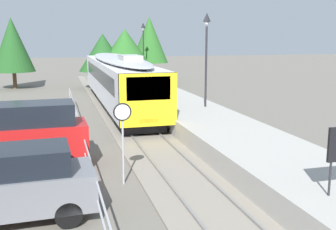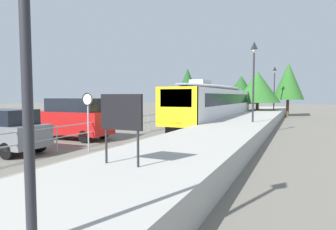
# 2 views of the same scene
# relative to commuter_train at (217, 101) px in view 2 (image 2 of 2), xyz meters

# --- Properties ---
(ground_plane) EXTENTS (160.00, 160.00, 0.00)m
(ground_plane) POSITION_rel_commuter_train_xyz_m (-3.00, -6.00, -2.15)
(ground_plane) COLOR #6B665B
(track_rails) EXTENTS (3.20, 60.00, 0.14)m
(track_rails) POSITION_rel_commuter_train_xyz_m (0.00, -6.00, -2.11)
(track_rails) COLOR gray
(track_rails) RESTS_ON ground
(commuter_train) EXTENTS (2.82, 19.38, 3.74)m
(commuter_train) POSITION_rel_commuter_train_xyz_m (0.00, 0.00, 0.00)
(commuter_train) COLOR silver
(commuter_train) RESTS_ON track_rails
(station_platform) EXTENTS (3.90, 60.00, 0.90)m
(station_platform) POSITION_rel_commuter_train_xyz_m (3.25, -6.00, -1.70)
(station_platform) COLOR #A8A59E
(station_platform) RESTS_ON ground
(platform_lamp_mid_platform) EXTENTS (0.34, 0.34, 5.35)m
(platform_lamp_mid_platform) POSITION_rel_commuter_train_xyz_m (4.17, -6.12, 2.48)
(platform_lamp_mid_platform) COLOR #232328
(platform_lamp_mid_platform) RESTS_ON station_platform
(platform_lamp_far_end) EXTENTS (0.34, 0.34, 5.35)m
(platform_lamp_far_end) POSITION_rel_commuter_train_xyz_m (4.17, 11.22, 2.48)
(platform_lamp_far_end) COLOR #232328
(platform_lamp_far_end) RESTS_ON station_platform
(platform_notice_board) EXTENTS (1.20, 0.08, 1.80)m
(platform_notice_board) POSITION_rel_commuter_train_xyz_m (2.93, -19.78, 0.04)
(platform_notice_board) COLOR #232328
(platform_notice_board) RESTS_ON station_platform
(speed_limit_sign) EXTENTS (0.61, 0.10, 2.81)m
(speed_limit_sign) POSITION_rel_commuter_train_xyz_m (-2.14, -15.17, -0.02)
(speed_limit_sign) COLOR #9EA0A5
(speed_limit_sign) RESTS_ON ground
(carpark_fence) EXTENTS (0.06, 36.06, 1.25)m
(carpark_fence) POSITION_rel_commuter_train_xyz_m (-3.30, -16.00, -1.24)
(carpark_fence) COLOR #9EA0A5
(carpark_fence) RESTS_ON ground
(parked_suv_grey) EXTENTS (4.67, 2.09, 2.04)m
(parked_suv_grey) POSITION_rel_commuter_train_xyz_m (-5.55, -17.19, -1.08)
(parked_suv_grey) COLOR slate
(parked_suv_grey) RESTS_ON ground
(parked_van_red) EXTENTS (4.95, 2.07, 2.51)m
(parked_van_red) POSITION_rel_commuter_train_xyz_m (-5.52, -12.55, -0.85)
(parked_van_red) COLOR red
(parked_van_red) RESTS_ON ground
(tree_behind_carpark) EXTENTS (4.01, 4.01, 6.72)m
(tree_behind_carpark) POSITION_rel_commuter_train_xyz_m (-8.04, 13.40, 2.02)
(tree_behind_carpark) COLOR brown
(tree_behind_carpark) RESTS_ON ground
(tree_behind_station_far) EXTENTS (5.43, 5.43, 5.66)m
(tree_behind_station_far) POSITION_rel_commuter_train_xyz_m (2.28, 10.69, 1.61)
(tree_behind_station_far) COLOR brown
(tree_behind_station_far) RESTS_ON ground
(tree_distant_left) EXTENTS (3.97, 3.97, 7.04)m
(tree_distant_left) POSITION_rel_commuter_train_xyz_m (5.61, 14.96, 2.45)
(tree_distant_left) COLOR brown
(tree_distant_left) RESTS_ON ground
(tree_distant_centre) EXTENTS (4.57, 4.57, 5.23)m
(tree_distant_centre) POSITION_rel_commuter_train_xyz_m (0.21, 10.95, 1.32)
(tree_distant_centre) COLOR brown
(tree_distant_centre) RESTS_ON ground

